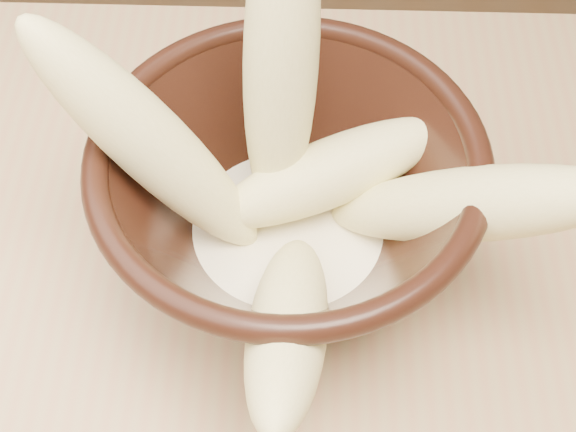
% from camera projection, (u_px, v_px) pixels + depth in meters
% --- Properties ---
extents(bowl, '(0.21, 0.21, 0.11)m').
position_uv_depth(bowl, '(288.00, 206.00, 0.44)').
color(bowl, black).
rests_on(bowl, table).
extents(milk_puddle, '(0.12, 0.12, 0.02)m').
position_uv_depth(milk_puddle, '(288.00, 234.00, 0.46)').
color(milk_puddle, '#F5E9C5').
rests_on(milk_puddle, bowl).
extents(banana_upright, '(0.05, 0.09, 0.20)m').
position_uv_depth(banana_upright, '(281.00, 65.00, 0.40)').
color(banana_upright, '#DDD183').
rests_on(banana_upright, bowl).
extents(banana_left, '(0.14, 0.07, 0.16)m').
position_uv_depth(banana_left, '(150.00, 143.00, 0.40)').
color(banana_left, '#DDD183').
rests_on(banana_left, bowl).
extents(banana_right, '(0.16, 0.10, 0.13)m').
position_uv_depth(banana_right, '(465.00, 205.00, 0.41)').
color(banana_right, '#DDD183').
rests_on(banana_right, bowl).
extents(banana_across, '(0.15, 0.09, 0.06)m').
position_uv_depth(banana_across, '(331.00, 172.00, 0.44)').
color(banana_across, '#DDD183').
rests_on(banana_across, bowl).
extents(banana_front, '(0.05, 0.16, 0.10)m').
position_uv_depth(banana_front, '(288.00, 326.00, 0.39)').
color(banana_front, '#DDD183').
rests_on(banana_front, bowl).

